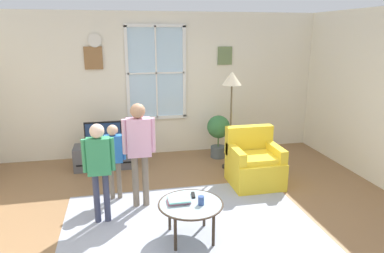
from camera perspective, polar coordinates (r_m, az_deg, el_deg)
The scene contains 15 objects.
ground_plane at distance 4.40m, azimuth -0.56°, elevation -16.59°, with size 6.83×6.37×0.02m, color olive.
back_wall at distance 6.73m, azimuth -5.64°, elevation 6.84°, with size 6.23×0.17×2.68m.
area_rug at distance 4.54m, azimuth -0.55°, elevation -15.35°, with size 3.08×2.06×0.01m, color #999EAD.
tv_stand at distance 6.34m, azimuth -14.03°, elevation -4.73°, with size 1.03×0.45×0.41m.
television at distance 6.21m, azimuth -14.28°, elevation -1.04°, with size 0.63×0.08×0.42m.
armchair at distance 5.56m, azimuth 10.08°, elevation -6.01°, with size 0.76×0.74×0.87m.
coffee_table at distance 4.05m, azimuth -0.23°, elevation -12.77°, with size 0.75×0.75×0.44m.
book_stack at distance 4.05m, azimuth -2.16°, elevation -11.95°, with size 0.26×0.19×0.05m.
cup at distance 3.99m, azimuth 1.49°, elevation -11.97°, with size 0.07×0.07×0.10m, color #334C8C.
remote_near_books at distance 4.20m, azimuth 0.20°, elevation -11.13°, with size 0.04×0.14×0.02m, color black.
person_green_shirt at distance 4.37m, azimuth -14.92°, elevation -5.62°, with size 0.38×0.17×1.27m.
person_blue_shirt at distance 4.98m, azimuth -12.64°, elevation -4.28°, with size 0.33×0.15×1.09m.
person_pink_shirt at distance 4.64m, azimuth -8.64°, elevation -2.74°, with size 0.43×0.20×1.43m.
potted_plant_by_window at distance 6.57m, azimuth 4.33°, elevation -0.79°, with size 0.43×0.43×0.81m.
floor_lamp at distance 5.88m, azimuth 6.49°, elevation 6.22°, with size 0.32×0.32×1.68m.
Camera 1 is at (-0.74, -3.68, 2.30)m, focal length 32.69 mm.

